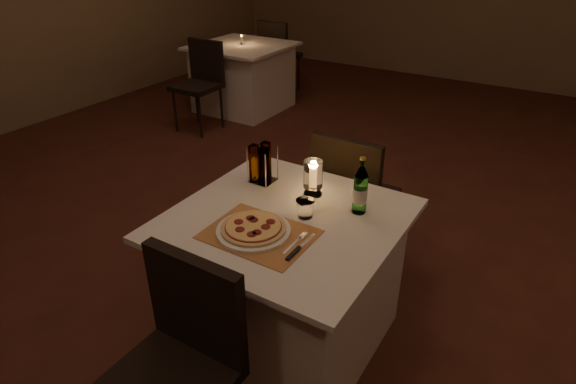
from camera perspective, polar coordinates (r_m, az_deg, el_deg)
The scene contains 17 objects.
floor at distance 2.91m, azimuth 3.90°, elevation -12.01°, with size 8.00×10.00×0.02m, color #4D2318.
main_table at distance 2.39m, azimuth -0.26°, elevation -10.46°, with size 1.00×1.00×0.74m.
chair_near at distance 1.87m, azimuth -12.57°, elevation -17.90°, with size 0.42×0.42×0.90m.
chair_far at distance 2.82m, azimuth 7.44°, elevation 0.25°, with size 0.42×0.42×0.90m.
placemat at distance 2.06m, azimuth -3.42°, elevation -5.03°, with size 0.45×0.34×0.00m, color #B6743F.
plate at distance 2.07m, azimuth -4.11°, elevation -4.57°, with size 0.32×0.32×0.01m, color white.
pizza at distance 2.06m, azimuth -4.12°, elevation -4.20°, with size 0.28×0.28×0.02m.
fork at distance 2.00m, azimuth 1.03°, elevation -5.87°, with size 0.02×0.18×0.00m.
knife at distance 1.95m, azimuth 1.00°, elevation -6.97°, with size 0.02×0.22×0.01m.
tumbler at distance 2.16m, azimuth 2.05°, elevation -1.98°, with size 0.09×0.09×0.09m, color white, non-canonical shape.
water_bottle at distance 2.18m, azimuth 8.56°, elevation 0.16°, with size 0.07×0.07×0.28m.
hurricane_candle at distance 2.31m, azimuth 3.00°, elevation 1.99°, with size 0.09×0.09×0.18m.
cruet_caddy at distance 2.43m, azimuth -3.15°, elevation 3.24°, with size 0.12×0.12×0.21m.
neighbor_table_left at distance 5.73m, azimuth -5.32°, elevation 13.41°, with size 1.00×1.00×0.74m.
neighbor_chair_la at distance 5.16m, azimuth -10.25°, elevation 13.35°, with size 0.42×0.42×0.90m.
neighbor_chair_lb at distance 6.26m, azimuth -1.35°, elevation 16.48°, with size 0.42×0.42×0.90m.
neighbor_candle_left at distance 5.64m, azimuth -5.52°, elevation 17.47°, with size 0.03×0.03×0.11m.
Camera 1 is at (0.99, -1.97, 1.89)m, focal length 30.00 mm.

